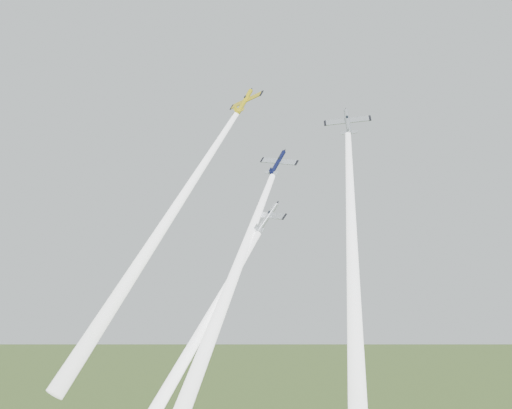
# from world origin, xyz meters

# --- Properties ---
(plane_yellow) EXTENTS (9.39, 8.75, 8.64)m
(plane_yellow) POSITION_xyz_m (-7.64, 4.32, 113.64)
(plane_yellow) COLOR yellow
(smoke_trail_yellow) EXTENTS (14.18, 35.96, 49.35)m
(smoke_trail_yellow) POSITION_xyz_m (-13.75, -14.03, 87.15)
(smoke_trail_yellow) COLOR white
(plane_navy) EXTENTS (8.09, 5.20, 7.37)m
(plane_navy) POSITION_xyz_m (2.98, -3.75, 99.27)
(plane_navy) COLOR #0C1038
(smoke_trail_navy) EXTENTS (4.05, 34.33, 45.54)m
(smoke_trail_navy) POSITION_xyz_m (2.22, -21.69, 74.69)
(smoke_trail_navy) COLOR white
(plane_silver_right) EXTENTS (9.90, 7.89, 7.83)m
(plane_silver_right) POSITION_xyz_m (13.68, 1.66, 106.37)
(plane_silver_right) COLOR #A4ABB2
(smoke_trail_silver_right) EXTENTS (15.37, 37.96, 52.42)m
(smoke_trail_silver_right) POSITION_xyz_m (20.40, -17.67, 78.35)
(smoke_trail_silver_right) COLOR white
(plane_silver_low) EXTENTS (9.06, 7.06, 7.28)m
(plane_silver_low) POSITION_xyz_m (4.43, -10.83, 89.10)
(plane_silver_low) COLOR #ACB2BA
(smoke_trail_silver_low) EXTENTS (16.59, 34.69, 48.66)m
(smoke_trail_silver_low) POSITION_xyz_m (-2.98, -28.42, 62.96)
(smoke_trail_silver_low) COLOR white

